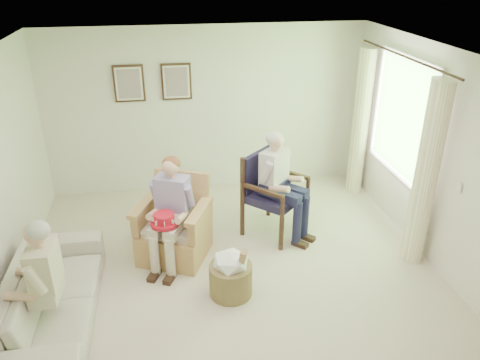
# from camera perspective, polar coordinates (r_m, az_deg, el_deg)

# --- Properties ---
(floor) EXTENTS (5.50, 5.50, 0.00)m
(floor) POSITION_cam_1_polar(r_m,az_deg,el_deg) (5.61, -0.66, -12.86)
(floor) COLOR beige
(floor) RESTS_ON ground
(back_wall) EXTENTS (5.00, 0.04, 2.60)m
(back_wall) POSITION_cam_1_polar(r_m,az_deg,el_deg) (7.45, -4.06, 8.48)
(back_wall) COLOR silver
(back_wall) RESTS_ON ground
(right_wall) EXTENTS (0.04, 5.50, 2.60)m
(right_wall) POSITION_cam_1_polar(r_m,az_deg,el_deg) (5.80, 24.45, 1.02)
(right_wall) COLOR silver
(right_wall) RESTS_ON ground
(ceiling) EXTENTS (5.00, 5.50, 0.02)m
(ceiling) POSITION_cam_1_polar(r_m,az_deg,el_deg) (4.48, -0.83, 14.13)
(ceiling) COLOR white
(ceiling) RESTS_ON back_wall
(window) EXTENTS (0.13, 2.50, 1.63)m
(window) POSITION_cam_1_polar(r_m,az_deg,el_deg) (6.64, 19.21, 7.53)
(window) COLOR #2D6B23
(window) RESTS_ON right_wall
(curtain_left) EXTENTS (0.34, 0.34, 2.30)m
(curtain_left) POSITION_cam_1_polar(r_m,az_deg,el_deg) (5.94, 21.72, 0.48)
(curtain_left) COLOR #FFFAC7
(curtain_left) RESTS_ON ground
(curtain_right) EXTENTS (0.34, 0.34, 2.30)m
(curtain_right) POSITION_cam_1_polar(r_m,az_deg,el_deg) (7.55, 14.45, 6.76)
(curtain_right) COLOR #FFFAC7
(curtain_right) RESTS_ON ground
(framed_print_left) EXTENTS (0.45, 0.05, 0.55)m
(framed_print_left) POSITION_cam_1_polar(r_m,az_deg,el_deg) (7.27, -13.38, 11.36)
(framed_print_left) COLOR #382114
(framed_print_left) RESTS_ON back_wall
(framed_print_right) EXTENTS (0.45, 0.05, 0.55)m
(framed_print_right) POSITION_cam_1_polar(r_m,az_deg,el_deg) (7.26, -7.76, 11.79)
(framed_print_right) COLOR #382114
(framed_print_right) RESTS_ON back_wall
(wicker_armchair) EXTENTS (0.81, 0.81, 1.04)m
(wicker_armchair) POSITION_cam_1_polar(r_m,az_deg,el_deg) (6.03, -8.03, -6.27)
(wicker_armchair) COLOR tan
(wicker_armchair) RESTS_ON ground
(wood_armchair) EXTENTS (0.73, 0.68, 1.12)m
(wood_armchair) POSITION_cam_1_polar(r_m,az_deg,el_deg) (6.41, 4.14, -1.08)
(wood_armchair) COLOR black
(wood_armchair) RESTS_ON ground
(sofa) EXTENTS (2.14, 0.84, 0.63)m
(sofa) POSITION_cam_1_polar(r_m,az_deg,el_deg) (5.35, -21.94, -13.07)
(sofa) COLOR beige
(sofa) RESTS_ON ground
(person_wicker) EXTENTS (0.40, 0.62, 1.35)m
(person_wicker) POSITION_cam_1_polar(r_m,az_deg,el_deg) (5.68, -8.25, -3.07)
(person_wicker) COLOR beige
(person_wicker) RESTS_ON ground
(person_dark) EXTENTS (0.40, 0.63, 1.45)m
(person_dark) POSITION_cam_1_polar(r_m,az_deg,el_deg) (6.14, 4.61, 0.25)
(person_dark) COLOR #1C1C3D
(person_dark) RESTS_ON ground
(person_sofa) EXTENTS (0.42, 0.63, 1.28)m
(person_sofa) POSITION_cam_1_polar(r_m,az_deg,el_deg) (4.94, -23.19, -10.81)
(person_sofa) COLOR beige
(person_sofa) RESTS_ON ground
(red_hat) EXTENTS (0.33, 0.33, 0.14)m
(red_hat) POSITION_cam_1_polar(r_m,az_deg,el_deg) (5.56, -9.20, -4.85)
(red_hat) COLOR red
(red_hat) RESTS_ON person_wicker
(hatbox) EXTENTS (0.62, 0.62, 0.72)m
(hatbox) POSITION_cam_1_polar(r_m,az_deg,el_deg) (5.35, -1.12, -11.28)
(hatbox) COLOR tan
(hatbox) RESTS_ON ground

